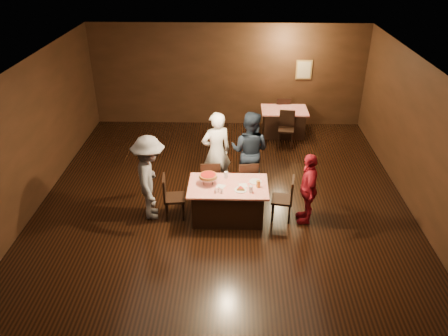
{
  "coord_description": "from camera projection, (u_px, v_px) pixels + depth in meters",
  "views": [
    {
      "loc": [
        0.23,
        -7.5,
        5.31
      ],
      "look_at": [
        0.02,
        0.3,
        1.0
      ],
      "focal_mm": 35.0,
      "sensor_mm": 36.0,
      "label": 1
    }
  ],
  "objects": [
    {
      "name": "glass_front_right",
      "position": [
        251.0,
        189.0,
        8.49
      ],
      "size": [
        0.08,
        0.08,
        0.14
      ],
      "primitive_type": "cylinder",
      "color": "silver",
      "rests_on": "main_table"
    },
    {
      "name": "napkin_center",
      "position": [
        243.0,
        185.0,
        8.74
      ],
      "size": [
        0.19,
        0.19,
        0.01
      ],
      "primitive_type": "cube",
      "rotation": [
        0.0,
        0.0,
        0.21
      ],
      "color": "white",
      "rests_on": "main_table"
    },
    {
      "name": "back_table",
      "position": [
        284.0,
        122.0,
        12.58
      ],
      "size": [
        1.3,
        0.9,
        0.77
      ],
      "primitive_type": "cube",
      "color": "red",
      "rests_on": "ground"
    },
    {
      "name": "glass_amber",
      "position": [
        258.0,
        184.0,
        8.66
      ],
      "size": [
        0.08,
        0.08,
        0.14
      ],
      "primitive_type": "cylinder",
      "color": "#BF7F26",
      "rests_on": "main_table"
    },
    {
      "name": "chair_far_right",
      "position": [
        247.0,
        179.0,
        9.54
      ],
      "size": [
        0.48,
        0.48,
        0.95
      ],
      "primitive_type": "cube",
      "rotation": [
        0.0,
        0.0,
        3.28
      ],
      "color": "black",
      "rests_on": "ground"
    },
    {
      "name": "diner_red_shirt",
      "position": [
        308.0,
        188.0,
        8.67
      ],
      "size": [
        0.38,
        0.9,
        1.52
      ],
      "primitive_type": "imported",
      "rotation": [
        0.0,
        0.0,
        -1.58
      ],
      "color": "#A41626",
      "rests_on": "ground"
    },
    {
      "name": "plate_empty",
      "position": [
        255.0,
        182.0,
        8.87
      ],
      "size": [
        0.25,
        0.25,
        0.01
      ],
      "primitive_type": "cylinder",
      "color": "white",
      "rests_on": "main_table"
    },
    {
      "name": "plate_with_slice",
      "position": [
        241.0,
        189.0,
        8.58
      ],
      "size": [
        0.25,
        0.25,
        0.06
      ],
      "color": "white",
      "rests_on": "main_table"
    },
    {
      "name": "chair_back_near",
      "position": [
        286.0,
        129.0,
        11.92
      ],
      "size": [
        0.47,
        0.47,
        0.95
      ],
      "primitive_type": "cube",
      "rotation": [
        0.0,
        0.0,
        -0.13
      ],
      "color": "black",
      "rests_on": "ground"
    },
    {
      "name": "chair_far_left",
      "position": [
        210.0,
        179.0,
        9.56
      ],
      "size": [
        0.45,
        0.45,
        0.95
      ],
      "primitive_type": "cube",
      "rotation": [
        0.0,
        0.0,
        3.23
      ],
      "color": "black",
      "rests_on": "ground"
    },
    {
      "name": "main_table",
      "position": [
        228.0,
        201.0,
        8.94
      ],
      "size": [
        1.6,
        1.0,
        0.77
      ],
      "primitive_type": "cube",
      "color": "red",
      "rests_on": "ground"
    },
    {
      "name": "diner_white_jacket",
      "position": [
        216.0,
        152.0,
        9.69
      ],
      "size": [
        0.8,
        0.68,
        1.87
      ],
      "primitive_type": "imported",
      "rotation": [
        0.0,
        0.0,
        3.54
      ],
      "color": "white",
      "rests_on": "ground"
    },
    {
      "name": "diner_grey_knit",
      "position": [
        150.0,
        178.0,
        8.75
      ],
      "size": [
        0.86,
        1.26,
        1.8
      ],
      "primitive_type": "imported",
      "rotation": [
        0.0,
        0.0,
        1.74
      ],
      "color": "slate",
      "rests_on": "ground"
    },
    {
      "name": "chair_back_far",
      "position": [
        282.0,
        111.0,
        13.06
      ],
      "size": [
        0.45,
        0.45,
        0.95
      ],
      "primitive_type": "cube",
      "rotation": [
        0.0,
        0.0,
        3.22
      ],
      "color": "black",
      "rests_on": "ground"
    },
    {
      "name": "chair_end_right",
      "position": [
        282.0,
        198.0,
        8.87
      ],
      "size": [
        0.48,
        0.48,
        0.95
      ],
      "primitive_type": "cube",
      "rotation": [
        0.0,
        0.0,
        -1.74
      ],
      "color": "black",
      "rests_on": "ground"
    },
    {
      "name": "chair_end_left",
      "position": [
        174.0,
        197.0,
        8.92
      ],
      "size": [
        0.47,
        0.47,
        0.95
      ],
      "primitive_type": "cube",
      "rotation": [
        0.0,
        0.0,
        1.68
      ],
      "color": "black",
      "rests_on": "ground"
    },
    {
      "name": "room",
      "position": [
        223.0,
        122.0,
        8.1
      ],
      "size": [
        10.0,
        10.04,
        3.02
      ],
      "color": "black",
      "rests_on": "ground"
    },
    {
      "name": "napkin_left",
      "position": [
        221.0,
        186.0,
        8.71
      ],
      "size": [
        0.21,
        0.21,
        0.01
      ],
      "primitive_type": "cube",
      "rotation": [
        0.0,
        0.0,
        -0.35
      ],
      "color": "white",
      "rests_on": "main_table"
    },
    {
      "name": "diner_navy_hoodie",
      "position": [
        250.0,
        151.0,
        9.74
      ],
      "size": [
        1.08,
        0.96,
        1.86
      ],
      "primitive_type": "imported",
      "rotation": [
        0.0,
        0.0,
        2.81
      ],
      "color": "black",
      "rests_on": "ground"
    },
    {
      "name": "glass_back",
      "position": [
        226.0,
        175.0,
        8.98
      ],
      "size": [
        0.08,
        0.08,
        0.14
      ],
      "primitive_type": "cylinder",
      "color": "silver",
      "rests_on": "main_table"
    },
    {
      "name": "pizza_stand",
      "position": [
        208.0,
        176.0,
        8.72
      ],
      "size": [
        0.38,
        0.38,
        0.22
      ],
      "color": "black",
      "rests_on": "main_table"
    },
    {
      "name": "condiments",
      "position": [
        219.0,
        191.0,
        8.48
      ],
      "size": [
        0.17,
        0.1,
        0.09
      ],
      "color": "silver",
      "rests_on": "main_table"
    }
  ]
}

